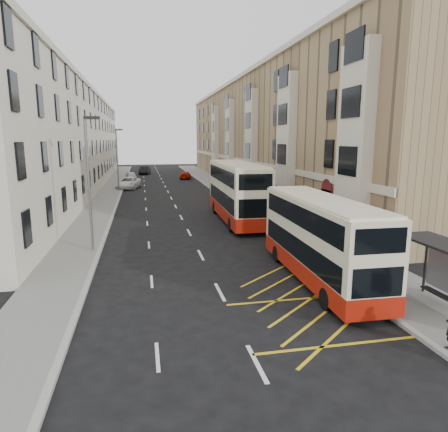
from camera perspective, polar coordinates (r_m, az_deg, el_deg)
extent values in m
plane|color=black|center=(14.89, 2.45, -16.37)|extent=(200.00, 200.00, 0.00)
cube|color=slate|center=(44.79, 3.10, 2.22)|extent=(4.00, 120.00, 0.15)
cube|color=slate|center=(43.56, -17.04, 1.51)|extent=(3.00, 120.00, 0.15)
cube|color=#9A9A94|center=(44.33, 0.60, 2.15)|extent=(0.25, 120.00, 0.15)
cube|color=#9A9A94|center=(43.44, -15.07, 1.59)|extent=(0.25, 120.00, 0.15)
cube|color=#9E845B|center=(61.12, 5.91, 11.48)|extent=(10.00, 79.00, 15.00)
cube|color=beige|center=(59.88, 1.20, 8.20)|extent=(0.18, 79.00, 0.50)
cube|color=beige|center=(60.35, 1.17, 18.69)|extent=(0.40, 79.00, 0.50)
cube|color=beige|center=(26.23, 18.29, 11.85)|extent=(0.80, 3.20, 10.00)
cube|color=beige|center=(37.15, 8.93, 11.82)|extent=(0.80, 3.20, 10.00)
cube|color=beige|center=(48.58, 3.90, 11.68)|extent=(0.80, 3.20, 10.00)
cube|color=beige|center=(60.23, 0.80, 11.55)|extent=(0.80, 3.20, 10.00)
cube|color=beige|center=(72.00, -1.29, 11.44)|extent=(0.80, 3.20, 10.00)
cube|color=#531418|center=(30.34, 14.41, 0.84)|extent=(0.20, 1.60, 3.00)
cube|color=#531418|center=(41.33, 7.15, 3.70)|extent=(0.20, 1.60, 3.00)
cube|color=#531418|center=(52.76, 2.98, 5.32)|extent=(0.20, 1.60, 3.00)
cube|color=#531418|center=(64.40, 0.28, 6.34)|extent=(0.20, 1.60, 3.00)
cube|color=#531418|center=(76.16, -1.59, 7.04)|extent=(0.20, 1.60, 3.00)
cube|color=silver|center=(59.22, -21.89, 9.82)|extent=(9.00, 79.00, 13.00)
cube|color=beige|center=(58.93, -17.84, 16.42)|extent=(0.30, 79.00, 0.50)
cube|color=black|center=(19.05, 23.80, -6.43)|extent=(0.08, 0.08, 2.60)
cube|color=black|center=(19.80, 26.84, -6.04)|extent=(0.08, 0.08, 2.60)
cube|color=black|center=(17.66, 29.37, -3.68)|extent=(1.65, 4.25, 0.10)
cube|color=black|center=(18.87, 28.13, -9.69)|extent=(0.35, 1.60, 0.06)
cylinder|color=red|center=(19.06, 19.31, -8.62)|extent=(0.06, 0.06, 1.00)
cylinder|color=red|center=(21.76, 14.94, -5.95)|extent=(0.06, 0.06, 1.00)
cylinder|color=red|center=(24.59, 11.58, -3.85)|extent=(0.06, 0.06, 1.00)
cube|color=red|center=(21.63, 15.00, -4.73)|extent=(0.05, 6.50, 0.06)
cube|color=red|center=(21.75, 14.94, -5.82)|extent=(0.05, 6.50, 0.06)
cylinder|color=slate|center=(25.17, -18.75, 4.24)|extent=(0.16, 0.16, 8.00)
cube|color=black|center=(25.01, -18.37, 13.18)|extent=(0.90, 0.18, 0.18)
cylinder|color=slate|center=(54.98, -14.99, 7.75)|extent=(0.16, 0.16, 8.00)
cube|color=black|center=(54.91, -14.77, 11.83)|extent=(0.90, 0.18, 0.18)
cube|color=beige|center=(19.73, 13.53, -3.04)|extent=(2.60, 10.31, 3.68)
cube|color=#A01709|center=(20.11, 13.35, -6.98)|extent=(2.62, 10.34, 0.84)
cube|color=black|center=(19.84, 13.47, -4.29)|extent=(2.61, 9.49, 1.03)
cube|color=black|center=(19.49, 13.68, 0.22)|extent=(2.61, 9.49, 0.93)
cube|color=beige|center=(19.37, 13.78, 2.36)|extent=(2.49, 9.90, 0.11)
cube|color=black|center=(24.46, 8.74, -1.14)|extent=(1.98, 0.13, 1.21)
cube|color=black|center=(24.14, 8.87, 3.30)|extent=(1.63, 0.12, 0.42)
cube|color=black|center=(15.50, 21.07, -8.86)|extent=(1.98, 0.13, 1.12)
cylinder|color=black|center=(22.77, 7.60, -5.40)|extent=(0.29, 0.94, 0.93)
cylinder|color=black|center=(23.48, 12.52, -5.06)|extent=(0.29, 0.94, 0.93)
cylinder|color=black|center=(16.99, 14.43, -11.42)|extent=(0.29, 0.94, 0.93)
cylinder|color=black|center=(17.93, 20.68, -10.59)|extent=(0.29, 0.94, 0.93)
cube|color=beige|center=(33.44, 1.87, 3.63)|extent=(3.09, 12.32, 4.40)
cube|color=#A01709|center=(33.70, 1.85, 0.76)|extent=(3.13, 12.35, 1.00)
cube|color=black|center=(33.52, 1.86, 2.73)|extent=(3.11, 11.34, 1.23)
cube|color=black|center=(33.30, 1.88, 5.96)|extent=(3.11, 11.34, 1.11)
cube|color=beige|center=(33.24, 1.89, 7.47)|extent=(2.97, 11.82, 0.13)
cube|color=black|center=(39.45, 0.02, 4.05)|extent=(2.37, 0.15, 1.45)
cube|color=black|center=(39.24, 0.02, 7.36)|extent=(1.95, 0.14, 0.50)
cube|color=black|center=(27.64, 4.49, 1.07)|extent=(2.37, 0.15, 1.34)
cylinder|color=black|center=(37.33, -1.29, 1.24)|extent=(0.34, 1.12, 1.11)
cylinder|color=black|center=(37.80, 2.48, 1.35)|extent=(0.34, 1.12, 1.11)
cylinder|color=black|center=(29.75, 1.04, -1.25)|extent=(0.34, 1.12, 1.11)
cylinder|color=black|center=(30.33, 5.71, -1.07)|extent=(0.34, 1.12, 1.11)
imported|color=black|center=(21.82, 20.57, -5.00)|extent=(1.16, 1.09, 1.90)
imported|color=black|center=(18.58, 20.86, -8.32)|extent=(0.93, 0.41, 1.56)
imported|color=white|center=(57.86, -13.49, 4.62)|extent=(3.85, 6.16, 1.59)
imported|color=#B3B5BC|center=(70.79, -13.13, 5.64)|extent=(2.22, 4.16, 1.35)
imported|color=black|center=(81.20, -11.25, 6.44)|extent=(2.48, 5.02, 1.58)
imported|color=#A81701|center=(70.53, -5.56, 5.83)|extent=(2.58, 4.74, 1.30)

